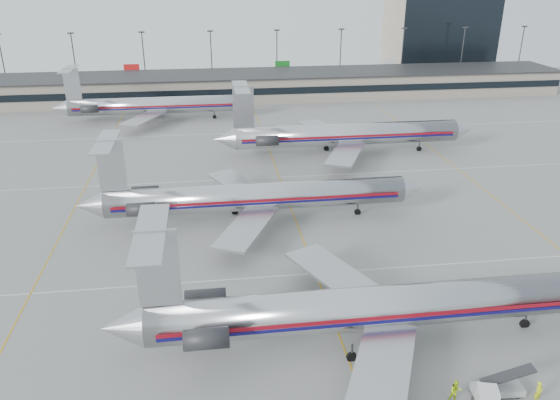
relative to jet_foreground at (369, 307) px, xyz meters
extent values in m
plane|color=gray|center=(-2.29, 2.12, -3.61)|extent=(260.00, 260.00, 0.00)
cube|color=silver|center=(-2.29, 12.12, -3.60)|extent=(160.00, 0.15, 0.02)
cube|color=gray|center=(-2.29, 100.12, -0.61)|extent=(160.00, 16.00, 6.00)
cube|color=black|center=(-2.29, 92.02, -0.41)|extent=(160.00, 0.20, 1.60)
cube|color=#2D2D30|center=(-2.29, 100.12, 2.49)|extent=(162.00, 17.00, 0.30)
cylinder|color=#38383D|center=(-65.29, 114.12, 3.89)|extent=(0.30, 0.30, 15.00)
cylinder|color=#38383D|center=(-47.29, 114.12, 3.89)|extent=(0.30, 0.30, 15.00)
cube|color=#2D2D30|center=(-47.29, 114.12, 11.49)|extent=(1.60, 0.40, 0.35)
cylinder|color=#38383D|center=(-29.29, 114.12, 3.89)|extent=(0.30, 0.30, 15.00)
cube|color=#2D2D30|center=(-29.29, 114.12, 11.49)|extent=(1.60, 0.40, 0.35)
cylinder|color=#38383D|center=(-11.29, 114.12, 3.89)|extent=(0.30, 0.30, 15.00)
cube|color=#2D2D30|center=(-11.29, 114.12, 11.49)|extent=(1.60, 0.40, 0.35)
cylinder|color=#38383D|center=(6.71, 114.12, 3.89)|extent=(0.30, 0.30, 15.00)
cube|color=#2D2D30|center=(6.71, 114.12, 11.49)|extent=(1.60, 0.40, 0.35)
cylinder|color=#38383D|center=(24.71, 114.12, 3.89)|extent=(0.30, 0.30, 15.00)
cube|color=#2D2D30|center=(24.71, 114.12, 11.49)|extent=(1.60, 0.40, 0.35)
cylinder|color=#38383D|center=(42.71, 114.12, 3.89)|extent=(0.30, 0.30, 15.00)
cube|color=#2D2D30|center=(42.71, 114.12, 11.49)|extent=(1.60, 0.40, 0.35)
cylinder|color=#38383D|center=(60.71, 114.12, 3.89)|extent=(0.30, 0.30, 15.00)
cube|color=#2D2D30|center=(60.71, 114.12, 11.49)|extent=(1.60, 0.40, 0.35)
cylinder|color=#38383D|center=(78.71, 114.12, 3.89)|extent=(0.30, 0.30, 15.00)
cube|color=#2D2D30|center=(78.71, 114.12, 11.49)|extent=(1.60, 0.40, 0.35)
cube|color=tan|center=(59.71, 130.12, 8.89)|extent=(30.00, 20.00, 25.00)
cylinder|color=silver|center=(1.00, 0.00, -0.06)|extent=(40.58, 3.75, 3.75)
cone|color=#B1B1B6|center=(-21.12, 0.00, -0.06)|extent=(3.65, 3.75, 3.75)
cube|color=maroon|center=(1.00, -1.88, 0.10)|extent=(38.55, 0.05, 0.36)
cube|color=#0F0B51|center=(1.00, -1.88, -0.31)|extent=(38.55, 0.05, 0.28)
cube|color=#B1B1B6|center=(-1.03, 7.11, -1.07)|extent=(9.44, 13.75, 0.32)
cube|color=#B1B1B6|center=(-1.03, -7.10, -1.07)|extent=(9.44, 13.75, 0.32)
cube|color=#B1B1B6|center=(-17.77, 0.00, 5.27)|extent=(3.45, 0.25, 6.90)
cube|color=#B1B1B6|center=(-18.07, 0.00, 8.52)|extent=(2.44, 10.65, 0.18)
cylinder|color=#2D2D30|center=(-14.22, 2.89, 0.25)|extent=(3.65, 1.72, 1.72)
cylinder|color=#2D2D30|center=(-14.22, -2.89, 0.25)|extent=(3.65, 1.72, 1.72)
cylinder|color=#2D2D30|center=(15.20, 0.00, -2.77)|extent=(0.20, 0.20, 1.67)
cylinder|color=#2D2D30|center=(-2.04, -2.43, -2.77)|extent=(0.20, 0.20, 1.67)
cylinder|color=#2D2D30|center=(-2.04, 2.44, -2.77)|extent=(0.20, 0.20, 1.67)
cylinder|color=black|center=(15.20, 0.00, -3.25)|extent=(0.91, 0.30, 0.91)
cylinder|color=silver|center=(-7.25, 26.64, -0.20)|extent=(38.91, 3.60, 3.60)
cone|color=silver|center=(13.76, 26.64, -0.20)|extent=(3.11, 3.60, 3.60)
cone|color=#B1B1B6|center=(-28.46, 26.64, -0.20)|extent=(3.50, 3.60, 3.60)
cube|color=maroon|center=(-7.25, 24.83, -0.06)|extent=(36.96, 0.05, 0.34)
cube|color=#0F0B51|center=(-7.25, 24.83, -0.45)|extent=(36.96, 0.05, 0.27)
cube|color=#B1B1B6|center=(-9.20, 33.45, -1.17)|extent=(9.05, 13.19, 0.31)
cube|color=#B1B1B6|center=(-9.20, 19.83, -1.17)|extent=(9.05, 13.19, 0.31)
cube|color=#B1B1B6|center=(-25.25, 26.64, 4.90)|extent=(3.31, 0.24, 6.61)
cube|color=#B1B1B6|center=(-25.54, 26.64, 8.02)|extent=(2.33, 10.21, 0.18)
cylinder|color=#2D2D30|center=(-21.84, 29.41, 0.09)|extent=(3.50, 1.65, 1.65)
cylinder|color=#2D2D30|center=(-21.84, 23.87, 0.09)|extent=(3.50, 1.65, 1.65)
cylinder|color=#2D2D30|center=(6.36, 26.64, -2.80)|extent=(0.19, 0.19, 1.60)
cylinder|color=#2D2D30|center=(-10.17, 24.31, -2.80)|extent=(0.19, 0.19, 1.60)
cylinder|color=#2D2D30|center=(-10.17, 28.97, -2.80)|extent=(0.19, 0.19, 1.60)
cylinder|color=black|center=(6.36, 26.64, -3.27)|extent=(0.88, 0.29, 0.88)
cylinder|color=silver|center=(11.23, 52.17, 0.06)|extent=(39.79, 3.87, 3.87)
cone|color=silver|center=(32.80, 52.17, 0.06)|extent=(3.35, 3.87, 3.87)
cone|color=#B1B1B6|center=(-10.54, 52.17, 0.06)|extent=(3.77, 3.87, 3.87)
cube|color=maroon|center=(11.23, 50.22, 0.22)|extent=(37.80, 0.05, 0.37)
cube|color=#0F0B51|center=(11.23, 50.22, -0.20)|extent=(37.80, 0.05, 0.29)
cube|color=#B1B1B6|center=(9.14, 59.50, -0.99)|extent=(9.74, 14.19, 0.34)
cube|color=#B1B1B6|center=(9.14, 44.84, -0.99)|extent=(9.74, 14.19, 0.34)
cube|color=#B1B1B6|center=(-7.09, 52.17, 5.55)|extent=(3.56, 0.26, 7.12)
cube|color=#B1B1B6|center=(-7.40, 52.17, 8.91)|extent=(2.51, 10.99, 0.19)
cylinder|color=#2D2D30|center=(-3.42, 55.15, 0.37)|extent=(3.77, 1.78, 1.78)
cylinder|color=#2D2D30|center=(-3.42, 49.18, 0.37)|extent=(3.77, 1.78, 1.78)
cylinder|color=#2D2D30|center=(24.85, 52.17, -2.74)|extent=(0.21, 0.21, 1.73)
cylinder|color=#2D2D30|center=(8.09, 49.66, -2.74)|extent=(0.21, 0.21, 1.73)
cylinder|color=#2D2D30|center=(8.09, 54.68, -2.74)|extent=(0.21, 0.21, 1.73)
cylinder|color=black|center=(24.85, 52.17, -3.24)|extent=(0.94, 0.31, 0.94)
cylinder|color=silver|center=(-24.14, 80.35, -0.24)|extent=(36.51, 3.55, 3.55)
cone|color=silver|center=(-4.35, 80.35, -0.24)|extent=(3.07, 3.55, 3.55)
cone|color=#B1B1B6|center=(-44.12, 80.35, -0.24)|extent=(3.46, 3.55, 3.55)
cube|color=maroon|center=(-24.14, 78.57, -0.10)|extent=(34.68, 0.05, 0.34)
cube|color=#0F0B51|center=(-24.14, 78.57, -0.48)|extent=(34.68, 0.05, 0.27)
cube|color=#B1B1B6|center=(-26.06, 87.08, -1.20)|extent=(8.94, 13.02, 0.31)
cube|color=#B1B1B6|center=(-26.06, 73.63, -1.20)|extent=(8.94, 13.02, 0.31)
cube|color=#B1B1B6|center=(-40.95, 80.35, 4.80)|extent=(3.27, 0.24, 6.53)
cube|color=#B1B1B6|center=(-41.24, 80.35, 7.87)|extent=(2.31, 10.09, 0.17)
cylinder|color=#2D2D30|center=(-37.59, 83.09, 0.04)|extent=(3.46, 1.63, 1.63)
cylinder|color=#2D2D30|center=(-37.59, 77.61, 0.04)|extent=(3.46, 1.63, 1.63)
cylinder|color=#2D2D30|center=(-11.65, 80.35, -2.81)|extent=(0.19, 0.19, 1.59)
cylinder|color=#2D2D30|center=(-27.02, 78.05, -2.81)|extent=(0.19, 0.19, 1.59)
cylinder|color=#2D2D30|center=(-27.02, 82.66, -2.81)|extent=(0.19, 0.19, 1.59)
cylinder|color=black|center=(-11.65, 80.35, -3.27)|extent=(0.86, 0.29, 0.86)
cube|color=silver|center=(6.67, -9.21, -2.46)|extent=(1.81, 1.73, 1.50)
cube|color=#A3A3A3|center=(8.29, -7.89, -3.11)|extent=(4.08, 1.65, 0.56)
cube|color=#2D2D30|center=(8.95, -7.89, -1.82)|extent=(4.11, 1.21, 1.43)
cylinder|color=black|center=(9.73, -7.28, -3.33)|extent=(0.56, 0.18, 0.56)
cylinder|color=black|center=(9.73, -8.51, -3.33)|extent=(0.56, 0.18, 0.56)
cylinder|color=black|center=(6.84, -7.28, -3.33)|extent=(0.56, 0.18, 0.56)
cylinder|color=black|center=(6.84, -8.51, -3.33)|extent=(0.56, 0.18, 0.56)
imported|color=#D6EA16|center=(10.99, -9.03, -2.67)|extent=(0.79, 0.64, 1.87)
imported|color=#BAE415|center=(4.67, -8.14, -2.64)|extent=(0.98, 0.79, 1.94)
camera|label=1|loc=(-13.17, -38.80, 27.53)|focal=35.00mm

